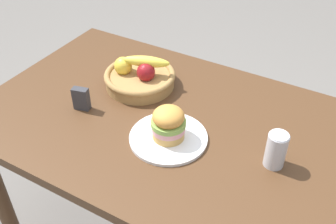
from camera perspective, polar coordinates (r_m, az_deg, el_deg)
name	(u,v)px	position (r m, az deg, el deg)	size (l,w,h in m)	color
dining_table	(166,139)	(1.53, -0.32, -3.88)	(1.40, 0.90, 0.75)	#4C301C
plate	(168,138)	(1.38, 0.06, -3.70)	(0.27, 0.27, 0.01)	white
sandwich	(168,123)	(1.33, 0.06, -1.60)	(0.12, 0.12, 0.12)	tan
soda_can	(276,150)	(1.30, 15.26, -5.27)	(0.07, 0.07, 0.13)	silver
fruit_basket	(140,77)	(1.62, -4.10, 5.10)	(0.29, 0.29, 0.14)	#9E7542
napkin_holder	(81,99)	(1.52, -12.36, 1.87)	(0.06, 0.03, 0.09)	#333338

